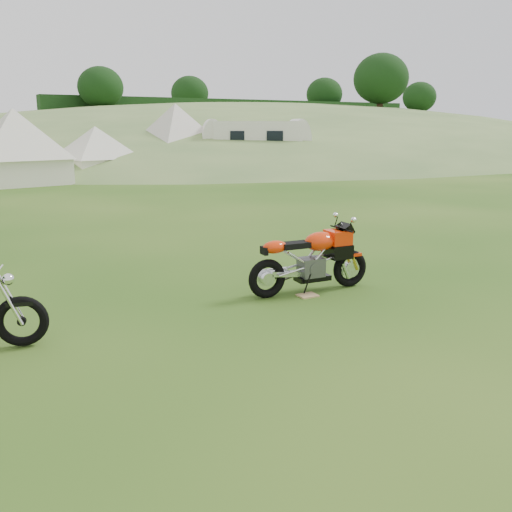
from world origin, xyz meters
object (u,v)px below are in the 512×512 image
plywood_board (307,295)px  caravan (255,146)px  tent_left (16,147)px  tent_right (176,140)px  sport_motorcycle (310,255)px  tent_mid (96,150)px

plywood_board → caravan: size_ratio=0.05×
tent_left → caravan: size_ratio=0.61×
tent_left → tent_right: bearing=10.8°
sport_motorcycle → tent_mid: size_ratio=0.65×
tent_left → tent_mid: (3.40, 1.16, -0.21)m
sport_motorcycle → tent_mid: bearing=89.0°
tent_right → tent_left: bearing=-172.9°
plywood_board → tent_right: (7.21, 19.89, 1.47)m
plywood_board → tent_right: size_ratio=0.08×
tent_mid → tent_left: bearing=-171.2°
tent_mid → tent_right: size_ratio=0.79×
sport_motorcycle → plywood_board: 0.55m
tent_right → caravan: (3.19, -2.06, -0.27)m
plywood_board → tent_left: (-0.48, 17.49, 1.36)m
tent_left → tent_mid: size_ratio=1.18×
sport_motorcycle → tent_right: size_ratio=0.51×
tent_mid → caravan: size_ratio=0.52×
plywood_board → tent_mid: bearing=81.1°
plywood_board → tent_mid: tent_mid is taller
caravan → plywood_board: bearing=-96.4°
plywood_board → caravan: caravan is taller
tent_right → caravan: tent_right is taller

